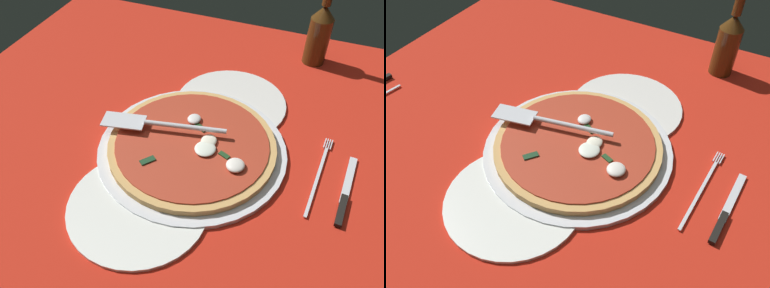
# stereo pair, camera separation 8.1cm
# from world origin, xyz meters

# --- Properties ---
(ground_plane) EXTENTS (1.15, 1.15, 0.01)m
(ground_plane) POSITION_xyz_m (0.00, 0.00, -0.00)
(ground_plane) COLOR red
(checker_pattern) EXTENTS (1.15, 1.15, 0.00)m
(checker_pattern) POSITION_xyz_m (-0.00, -0.00, 0.00)
(checker_pattern) COLOR white
(checker_pattern) RESTS_ON ground_plane
(pizza_pan) EXTENTS (0.38, 0.38, 0.01)m
(pizza_pan) POSITION_xyz_m (-0.02, 0.04, 0.01)
(pizza_pan) COLOR silver
(pizza_pan) RESTS_ON ground_plane
(dinner_plate_left) EXTENTS (0.25, 0.25, 0.01)m
(dinner_plate_left) POSITION_xyz_m (-0.20, 0.07, 0.01)
(dinner_plate_left) COLOR silver
(dinner_plate_left) RESTS_ON ground_plane
(dinner_plate_right) EXTENTS (0.26, 0.26, 0.01)m
(dinner_plate_right) POSITION_xyz_m (0.14, 0.00, 0.01)
(dinner_plate_right) COLOR white
(dinner_plate_right) RESTS_ON ground_plane
(pizza) EXTENTS (0.34, 0.34, 0.03)m
(pizza) POSITION_xyz_m (-0.02, 0.04, 0.02)
(pizza) COLOR tan
(pizza) RESTS_ON pizza_pan
(pizza_server) EXTENTS (0.08, 0.26, 0.01)m
(pizza_server) POSITION_xyz_m (-0.03, -0.04, 0.05)
(pizza_server) COLOR silver
(pizza_server) RESTS_ON pizza
(place_setting_far) EXTENTS (0.23, 0.13, 0.01)m
(place_setting_far) POSITION_xyz_m (-0.03, 0.32, 0.00)
(place_setting_far) COLOR white
(place_setting_far) RESTS_ON ground_plane
(beer_bottle) EXTENTS (0.06, 0.06, 0.22)m
(beer_bottle) POSITION_xyz_m (-0.45, 0.21, 0.09)
(beer_bottle) COLOR #482C10
(beer_bottle) RESTS_ON ground_plane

